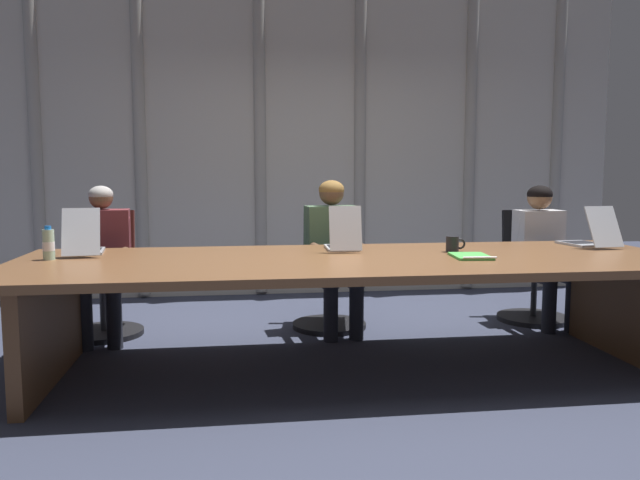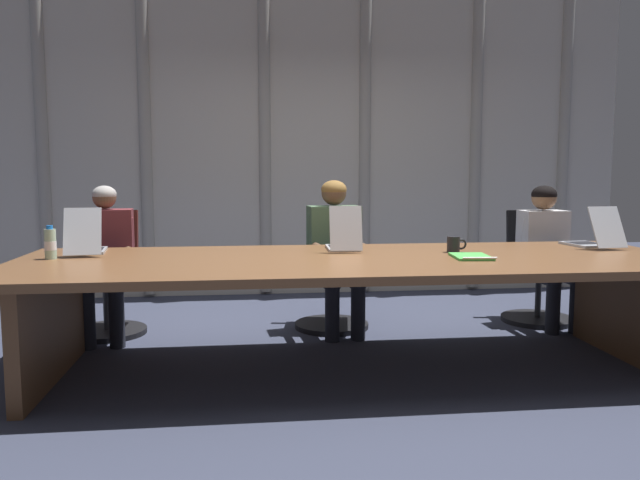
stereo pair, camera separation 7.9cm
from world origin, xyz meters
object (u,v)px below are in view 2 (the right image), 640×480
(office_chair_left_end, at_px, (107,288))
(spiral_notepad, at_px, (471,257))
(laptop_left_end, at_px, (86,245))
(laptop_center, at_px, (592,239))
(person_left_mid, at_px, (336,246))
(person_center, at_px, (548,246))
(office_chair_center, at_px, (537,280))
(person_left_end, at_px, (105,253))
(office_chair_left_mid, at_px, (332,284))
(water_bottle_primary, at_px, (50,244))
(laptop_left_mid, at_px, (343,242))
(coffee_mug_near, at_px, (454,244))

(office_chair_left_end, xyz_separation_m, spiral_notepad, (2.50, -1.24, 0.38))
(laptop_left_end, bearing_deg, laptop_center, -98.03)
(office_chair_left_end, bearing_deg, person_left_mid, 85.32)
(laptop_left_end, bearing_deg, person_center, -87.99)
(office_chair_center, relative_size, person_left_end, 0.80)
(laptop_center, relative_size, person_left_mid, 0.41)
(person_left_end, distance_m, person_left_mid, 1.77)
(person_left_end, bearing_deg, laptop_left_end, -4.34)
(office_chair_left_mid, distance_m, person_left_end, 1.78)
(office_chair_left_end, relative_size, water_bottle_primary, 4.58)
(office_chair_left_mid, relative_size, person_center, 0.80)
(laptop_left_mid, relative_size, office_chair_left_mid, 0.44)
(office_chair_left_end, distance_m, office_chair_center, 3.54)
(office_chair_left_mid, xyz_separation_m, water_bottle_primary, (-1.89, -0.98, 0.47))
(water_bottle_primary, bearing_deg, office_chair_left_mid, 27.29)
(person_left_end, height_order, person_center, person_left_end)
(office_chair_center, bearing_deg, spiral_notepad, -32.28)
(laptop_left_end, bearing_deg, laptop_left_mid, -98.18)
(laptop_left_end, bearing_deg, coffee_mug_near, -102.37)
(office_chair_left_end, height_order, office_chair_center, office_chair_left_end)
(office_chair_left_mid, distance_m, person_left_mid, 0.37)
(laptop_left_mid, bearing_deg, water_bottle_primary, 98.81)
(person_left_mid, distance_m, person_center, 1.76)
(office_chair_center, bearing_deg, person_left_end, -79.41)
(laptop_left_mid, xyz_separation_m, person_center, (1.79, 0.60, -0.12))
(laptop_center, bearing_deg, coffee_mug_near, 93.11)
(person_left_end, xyz_separation_m, water_bottle_primary, (-0.14, -0.82, 0.17))
(person_center, bearing_deg, coffee_mug_near, -55.85)
(person_left_end, bearing_deg, office_chair_left_end, -175.60)
(office_chair_center, distance_m, person_left_mid, 1.79)
(coffee_mug_near, relative_size, spiral_notepad, 0.42)
(office_chair_left_mid, height_order, person_left_end, person_left_end)
(office_chair_left_mid, bearing_deg, office_chair_left_end, -81.05)
(laptop_left_mid, relative_size, office_chair_center, 0.44)
(office_chair_left_end, bearing_deg, laptop_left_end, 3.24)
(office_chair_left_end, xyz_separation_m, office_chair_left_mid, (1.78, -0.00, -0.01))
(laptop_center, distance_m, person_left_end, 3.60)
(laptop_left_end, xyz_separation_m, spiral_notepad, (2.46, -0.50, -0.05))
(office_chair_left_end, bearing_deg, spiral_notepad, 63.81)
(office_chair_left_mid, bearing_deg, water_bottle_primary, -53.65)
(office_chair_left_end, xyz_separation_m, office_chair_center, (3.54, -0.00, -0.01))
(person_left_mid, relative_size, spiral_notepad, 3.69)
(office_chair_left_mid, xyz_separation_m, office_chair_center, (1.77, 0.00, 0.00))
(person_left_end, xyz_separation_m, person_left_mid, (1.77, 0.01, 0.03))
(person_center, xyz_separation_m, coffee_mug_near, (-1.07, -0.79, 0.12))
(office_chair_center, xyz_separation_m, person_left_mid, (-1.75, -0.15, 0.34))
(person_left_mid, bearing_deg, office_chair_left_end, -100.19)
(coffee_mug_near, bearing_deg, spiral_notepad, -86.89)
(laptop_left_end, distance_m, office_chair_left_end, 0.86)
(laptop_left_end, relative_size, laptop_center, 1.01)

